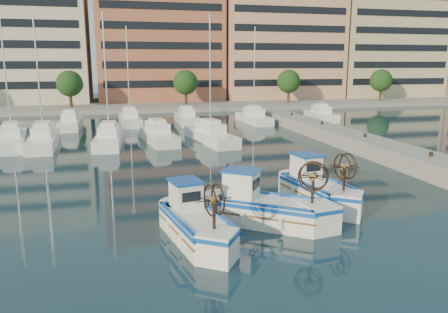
{
  "coord_description": "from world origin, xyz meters",
  "views": [
    {
      "loc": [
        -6.9,
        -18.13,
        7.19
      ],
      "look_at": [
        -0.6,
        7.84,
        1.5
      ],
      "focal_mm": 35.0,
      "sensor_mm": 36.0,
      "label": 1
    }
  ],
  "objects": [
    {
      "name": "fishing_boat_a",
      "position": [
        -4.03,
        -1.21,
        0.8
      ],
      "size": [
        2.72,
        4.8,
        2.91
      ],
      "rotation": [
        0.0,
        0.0,
        0.19
      ],
      "color": "white",
      "rests_on": "ground"
    },
    {
      "name": "yacht_marina",
      "position": [
        -3.41,
        27.89,
        0.53
      ],
      "size": [
        38.21,
        23.08,
        11.5
      ],
      "color": "white",
      "rests_on": "ground"
    },
    {
      "name": "ground",
      "position": [
        0.0,
        0.0,
        0.0
      ],
      "size": [
        300.0,
        300.0,
        0.0
      ],
      "primitive_type": "plane",
      "color": "#1A3444",
      "rests_on": "ground"
    },
    {
      "name": "waterfront",
      "position": [
        9.23,
        65.04,
        11.1
      ],
      "size": [
        180.0,
        40.0,
        25.6
      ],
      "color": "gray",
      "rests_on": "ground"
    },
    {
      "name": "fishing_boat_c",
      "position": [
        3.05,
        2.1,
        0.85
      ],
      "size": [
        2.73,
        5.05,
        3.07
      ],
      "rotation": [
        0.0,
        0.0,
        0.16
      ],
      "color": "white",
      "rests_on": "ground"
    },
    {
      "name": "quay",
      "position": [
        13.0,
        8.0,
        0.6
      ],
      "size": [
        3.0,
        60.0,
        1.2
      ],
      "primitive_type": "cube",
      "color": "gray",
      "rests_on": "ground"
    },
    {
      "name": "fishing_boat_b",
      "position": [
        -0.62,
        -0.16,
        0.86
      ],
      "size": [
        5.02,
        4.45,
        3.11
      ],
      "rotation": [
        0.0,
        0.0,
        0.93
      ],
      "color": "white",
      "rests_on": "ground"
    }
  ]
}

